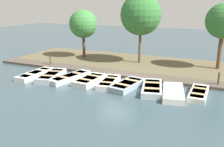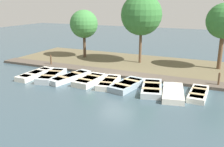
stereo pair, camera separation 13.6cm
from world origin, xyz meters
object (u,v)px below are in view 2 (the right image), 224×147
at_px(rowboat_1, 52,76).
at_px(rowboat_8, 198,94).
at_px(mooring_post_near, 51,61).
at_px(park_tree_left, 141,15).
at_px(rowboat_4, 109,82).
at_px(park_tree_center, 224,21).
at_px(rowboat_5, 127,85).
at_px(rowboat_6, 152,88).
at_px(rowboat_0, 36,74).
at_px(rowboat_7, 173,93).
at_px(rowboat_2, 70,77).
at_px(park_tree_far_left, 84,24).
at_px(mooring_post_far, 219,80).
at_px(rowboat_3, 90,80).

relative_size(rowboat_1, rowboat_8, 1.20).
relative_size(mooring_post_near, park_tree_left, 0.17).
height_order(rowboat_4, park_tree_center, park_tree_center).
distance_m(rowboat_1, park_tree_left, 9.36).
height_order(rowboat_1, rowboat_5, rowboat_1).
xyz_separation_m(rowboat_6, park_tree_center, (-7.16, 3.67, 3.82)).
bearing_deg(rowboat_0, rowboat_7, 90.75).
height_order(mooring_post_near, park_tree_center, park_tree_center).
bearing_deg(rowboat_6, rowboat_8, 81.46).
relative_size(rowboat_2, mooring_post_near, 3.50).
bearing_deg(park_tree_far_left, rowboat_2, 21.88).
relative_size(mooring_post_near, mooring_post_far, 1.00).
bearing_deg(rowboat_7, rowboat_0, -100.21).
xyz_separation_m(rowboat_3, park_tree_far_left, (-6.73, -4.36, 3.20)).
bearing_deg(rowboat_8, mooring_post_far, 156.01).
xyz_separation_m(rowboat_7, mooring_post_far, (-2.71, 2.44, 0.35)).
bearing_deg(rowboat_0, rowboat_1, 91.93).
bearing_deg(park_tree_far_left, rowboat_5, 47.13).
relative_size(rowboat_2, park_tree_center, 0.68).
bearing_deg(rowboat_1, park_tree_center, 111.53).
xyz_separation_m(mooring_post_near, park_tree_left, (-4.15, 6.80, 3.87)).
height_order(rowboat_0, rowboat_1, rowboat_1).
bearing_deg(mooring_post_near, rowboat_2, 54.99).
distance_m(rowboat_2, rowboat_7, 7.50).
height_order(rowboat_3, rowboat_8, rowboat_3).
xyz_separation_m(rowboat_1, rowboat_6, (-0.43, 7.52, -0.02)).
bearing_deg(rowboat_0, park_tree_left, 139.30).
distance_m(rowboat_1, rowboat_3, 3.10).
bearing_deg(rowboat_0, rowboat_6, 92.50).
distance_m(rowboat_8, park_tree_center, 7.95).
bearing_deg(rowboat_4, mooring_post_far, 101.84).
bearing_deg(rowboat_5, rowboat_7, 96.50).
xyz_separation_m(rowboat_5, rowboat_6, (-0.05, 1.67, 0.00)).
relative_size(park_tree_far_left, park_tree_center, 0.88).
height_order(rowboat_5, mooring_post_far, mooring_post_far).
xyz_separation_m(rowboat_1, rowboat_3, (-0.26, 3.09, -0.01)).
distance_m(rowboat_4, mooring_post_far, 7.30).
bearing_deg(rowboat_4, rowboat_8, 84.66).
distance_m(rowboat_0, rowboat_6, 8.99).
bearing_deg(rowboat_7, mooring_post_far, 126.43).
height_order(rowboat_3, park_tree_far_left, park_tree_far_left).
xyz_separation_m(rowboat_3, rowboat_4, (-0.12, 1.40, -0.01)).
bearing_deg(rowboat_0, mooring_post_near, -165.24).
bearing_deg(park_tree_center, rowboat_8, -7.15).
bearing_deg(park_tree_left, rowboat_8, 42.33).
bearing_deg(rowboat_2, mooring_post_far, 117.04).
bearing_deg(rowboat_2, park_tree_center, 139.13).
height_order(rowboat_7, mooring_post_near, mooring_post_near).
xyz_separation_m(mooring_post_far, park_tree_left, (-4.15, -6.82, 3.87)).
distance_m(rowboat_6, park_tree_center, 8.91).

